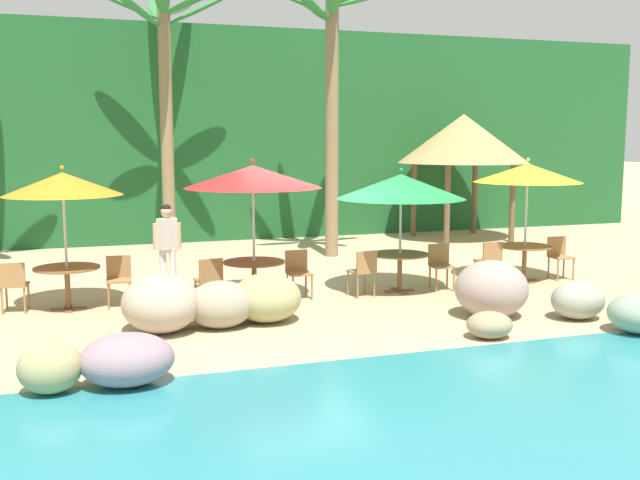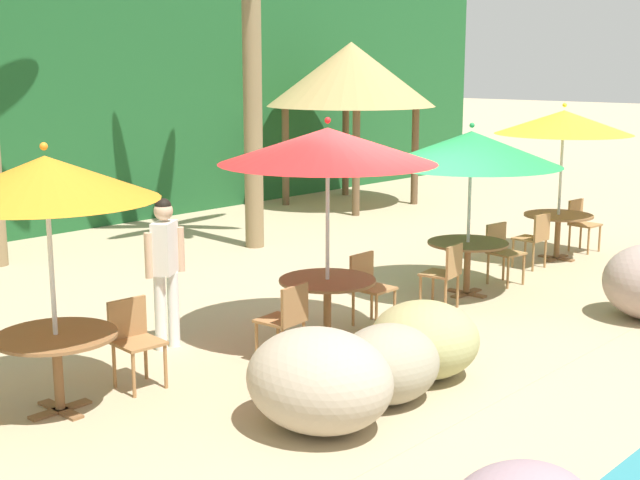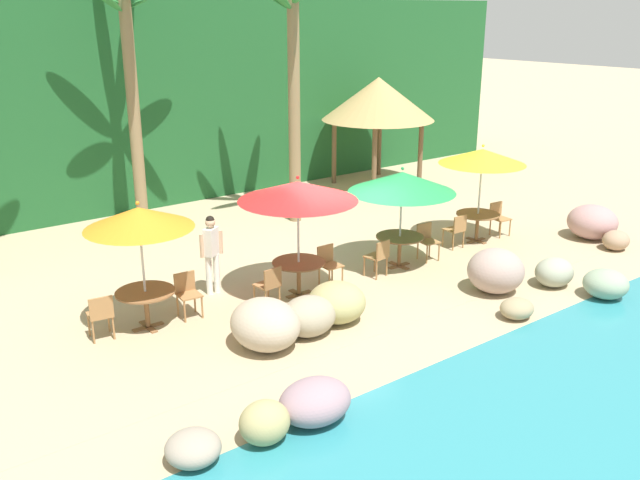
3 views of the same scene
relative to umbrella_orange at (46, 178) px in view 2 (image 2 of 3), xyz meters
The scene contains 20 objects.
ground_plane 4.66m from the umbrella_orange, ahead, with size 120.00×120.00×0.00m, color tan.
terrace_deck 4.66m from the umbrella_orange, ahead, with size 18.00×5.20×0.01m.
rock_seawall 6.24m from the umbrella_orange, 27.54° to the right, with size 13.95×3.53×0.94m.
umbrella_orange is the anchor object (origin of this frame).
dining_table_orange 1.54m from the umbrella_orange, ahead, with size 1.10×1.10×0.74m.
chair_orange_seaward 1.85m from the umbrella_orange, ahead, with size 0.45×0.46×0.87m.
umbrella_red 3.20m from the umbrella_orange, ahead, with size 2.43×2.43×2.56m.
dining_table_red 3.55m from the umbrella_orange, ahead, with size 1.10×1.10×0.74m.
chair_red_seaward 4.35m from the umbrella_orange, ahead, with size 0.42×0.43×0.87m.
chair_red_inland 2.91m from the umbrella_orange, 15.08° to the right, with size 0.46×0.47×0.87m.
umbrella_green 6.02m from the umbrella_orange, ahead, with size 2.43×2.43×2.36m.
dining_table_green 6.21m from the umbrella_orange, ahead, with size 1.10×1.10×0.74m.
chair_green_seaward 7.07m from the umbrella_orange, ahead, with size 0.47×0.48×0.87m.
chair_green_inland 5.47m from the umbrella_orange, ahead, with size 0.48×0.48×0.87m.
umbrella_yellow 8.87m from the umbrella_orange, ahead, with size 2.16×2.16×2.52m.
dining_table_yellow 9.00m from the umbrella_orange, ahead, with size 1.10×1.10×0.74m.
chair_yellow_seaward 9.86m from the umbrella_orange, ahead, with size 0.45×0.46×0.87m.
chair_yellow_inland 8.18m from the umbrella_orange, ahead, with size 0.44×0.44×0.87m.
palapa_hut 12.31m from the umbrella_orange, 27.93° to the left, with size 3.73×3.73×3.59m.
waiter_in_white 2.25m from the umbrella_orange, 21.72° to the left, with size 0.52×0.35×1.70m.
Camera 2 is at (-8.04, -6.56, 3.13)m, focal length 48.75 mm.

